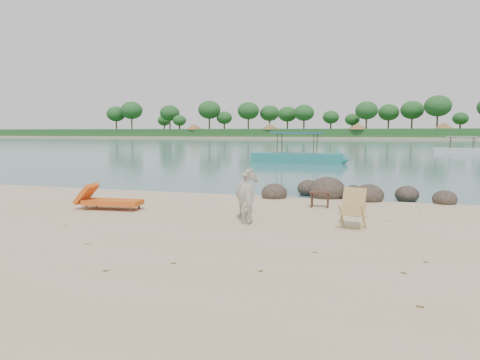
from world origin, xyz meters
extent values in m
plane|color=#325D65|center=(0.00, 90.00, 0.00)|extent=(400.00, 400.00, 0.00)
cube|color=tan|center=(0.00, 170.00, 0.00)|extent=(420.00, 90.00, 1.40)
cube|color=#1E4C1E|center=(0.00, 135.00, 1.90)|extent=(420.00, 18.00, 2.40)
ellipsoid|color=#2F271F|center=(-0.55, 5.72, 0.15)|extent=(0.87, 0.96, 0.65)
ellipsoid|color=#2F271F|center=(1.15, 6.42, 0.22)|extent=(1.26, 1.38, 0.94)
ellipsoid|color=#2F271F|center=(2.55, 6.02, 0.17)|extent=(0.98, 1.07, 0.73)
ellipsoid|color=#2F271F|center=(3.75, 6.82, 0.14)|extent=(0.79, 0.87, 0.59)
ellipsoid|color=#2F271F|center=(4.85, 6.12, 0.13)|extent=(0.75, 0.83, 0.56)
ellipsoid|color=#2F271F|center=(0.35, 7.42, 0.15)|extent=(0.84, 0.93, 0.63)
ellipsoid|color=#2F271F|center=(1.95, 7.62, 0.10)|extent=(0.57, 0.63, 0.43)
imported|color=silver|center=(-0.16, 1.55, 0.65)|extent=(1.32, 1.68, 1.29)
plane|color=brown|center=(-0.28, -2.60, 0.01)|extent=(0.14, 0.14, 0.00)
plane|color=brown|center=(-4.18, -0.46, 0.01)|extent=(0.12, 0.12, 0.00)
plane|color=brown|center=(1.26, -2.58, 0.01)|extent=(0.12, 0.12, 0.00)
plane|color=brown|center=(-2.55, -1.88, 0.01)|extent=(0.12, 0.12, 0.00)
plane|color=brown|center=(2.09, 3.03, 0.01)|extent=(0.12, 0.12, 0.00)
plane|color=brown|center=(3.83, -1.19, 0.01)|extent=(0.13, 0.13, 0.00)
plane|color=brown|center=(4.01, 3.68, 0.01)|extent=(0.14, 0.14, 0.00)
plane|color=brown|center=(-1.13, -3.34, 0.01)|extent=(0.13, 0.13, 0.00)
plane|color=brown|center=(3.62, -3.44, 0.01)|extent=(0.12, 0.12, 0.00)
plane|color=brown|center=(1.91, -1.13, 0.01)|extent=(0.13, 0.13, 0.00)
plane|color=brown|center=(3.45, -1.98, 0.01)|extent=(0.14, 0.14, 0.00)
plane|color=brown|center=(3.15, 2.50, 0.01)|extent=(0.13, 0.13, 0.00)
camera|label=1|loc=(3.20, -9.67, 2.27)|focal=35.00mm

